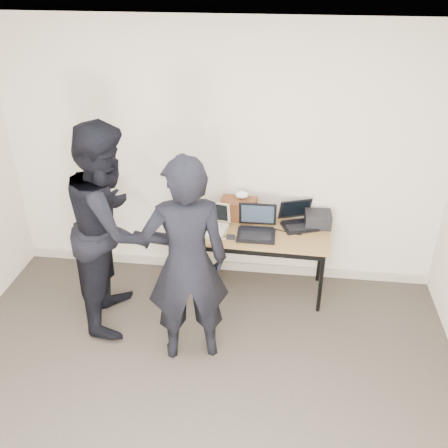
% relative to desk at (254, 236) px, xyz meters
% --- Properties ---
extents(room, '(4.60, 4.60, 2.80)m').
position_rel_desk_xyz_m(room, '(-0.37, -1.90, 0.69)').
color(room, '#3D362F').
rests_on(room, ground).
extents(desk, '(1.52, 0.70, 0.72)m').
position_rel_desk_xyz_m(desk, '(0.00, 0.00, 0.00)').
color(desk, olive).
rests_on(desk, ground).
extents(laptop_beige, '(0.39, 0.38, 0.27)m').
position_rel_desk_xyz_m(laptop_beige, '(-0.44, -0.03, 0.11)').
color(laptop_beige, beige).
rests_on(laptop_beige, desk).
extents(laptop_center, '(0.38, 0.36, 0.29)m').
position_rel_desk_xyz_m(laptop_center, '(0.02, -0.04, 0.12)').
color(laptop_center, black).
rests_on(laptop_center, desk).
extents(laptop_right, '(0.43, 0.42, 0.25)m').
position_rel_desk_xyz_m(laptop_right, '(0.43, 0.18, 0.12)').
color(laptop_right, black).
rests_on(laptop_right, desk).
extents(leather_satchel, '(0.37, 0.20, 0.25)m').
position_rel_desk_xyz_m(leather_satchel, '(-0.18, 0.23, 0.19)').
color(leather_satchel, brown).
rests_on(leather_satchel, desk).
extents(tissue, '(0.14, 0.11, 0.08)m').
position_rel_desk_xyz_m(tissue, '(-0.15, 0.23, 0.34)').
color(tissue, white).
rests_on(tissue, leather_satchel).
extents(equipment_box, '(0.27, 0.23, 0.15)m').
position_rel_desk_xyz_m(equipment_box, '(0.63, 0.19, 0.13)').
color(equipment_box, black).
rests_on(equipment_box, desk).
extents(power_brick, '(0.08, 0.06, 0.03)m').
position_rel_desk_xyz_m(power_brick, '(-0.22, -0.17, 0.07)').
color(power_brick, black).
rests_on(power_brick, desk).
extents(cables, '(1.14, 0.43, 0.01)m').
position_rel_desk_xyz_m(cables, '(0.03, -0.02, 0.06)').
color(cables, black).
rests_on(cables, desk).
extents(person_typist, '(0.79, 0.62, 1.91)m').
position_rel_desk_xyz_m(person_typist, '(-0.49, -0.99, 0.29)').
color(person_typist, black).
rests_on(person_typist, ground).
extents(person_observer, '(0.85, 1.04, 1.98)m').
position_rel_desk_xyz_m(person_observer, '(-1.28, -0.54, 0.33)').
color(person_observer, black).
rests_on(person_observer, ground).
extents(baseboard, '(4.50, 0.03, 0.10)m').
position_rel_desk_xyz_m(baseboard, '(-0.37, 0.34, -0.61)').
color(baseboard, '#B3AB94').
rests_on(baseboard, ground).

